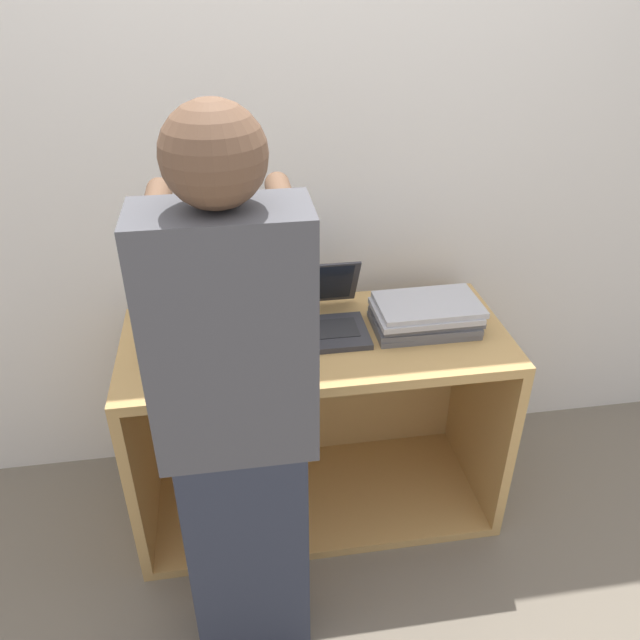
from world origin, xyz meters
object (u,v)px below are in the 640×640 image
at_px(laptop_stack_right, 425,315).
at_px(person, 238,431).
at_px(laptop_open, 314,317).
at_px(laptop_stack_left, 203,338).

height_order(laptop_stack_right, person, person).
relative_size(laptop_open, person, 0.21).
distance_m(laptop_stack_right, person, 0.86).
height_order(laptop_open, person, person).
relative_size(laptop_stack_left, person, 0.22).
height_order(laptop_stack_left, laptop_stack_right, laptop_stack_right).
bearing_deg(person, laptop_stack_left, 100.49).
bearing_deg(laptop_stack_right, laptop_stack_left, 179.88).
bearing_deg(laptop_stack_left, person, -79.51).
bearing_deg(laptop_stack_right, person, -141.82).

